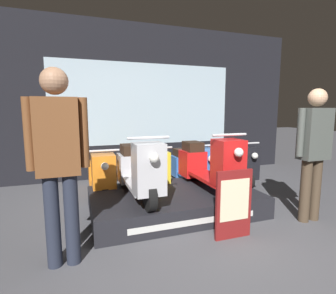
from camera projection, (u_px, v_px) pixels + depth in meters
name	position (u px, v px, depth m)	size (l,w,h in m)	color
ground_plane	(240.00, 261.00, 2.51)	(30.00, 30.00, 0.00)	#4C4C51
shop_wall_back	(145.00, 102.00, 5.61)	(7.03, 0.09, 3.20)	black
display_platform	(175.00, 202.00, 3.71)	(2.30, 1.38, 0.29)	black
scooter_display_left	(138.00, 170.00, 3.48)	(0.48, 1.55, 0.86)	black
scooter_display_right	(208.00, 164.00, 3.81)	(0.48, 1.55, 0.86)	black
scooter_backrow_0	(101.00, 174.00, 4.40)	(0.48, 1.55, 0.86)	black
scooter_backrow_1	(149.00, 170.00, 4.68)	(0.48, 1.55, 0.86)	black
scooter_backrow_2	(192.00, 167.00, 4.95)	(0.48, 1.55, 0.86)	black
scooter_backrow_3	(230.00, 164.00, 5.23)	(0.48, 1.55, 0.86)	black
person_left_browsing	(58.00, 155.00, 2.31)	(0.52, 0.23, 1.79)	#232838
person_right_browsing	(314.00, 146.00, 3.29)	(0.53, 0.22, 1.69)	#473828
price_sign_board	(234.00, 204.00, 2.90)	(0.44, 0.04, 0.78)	maroon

